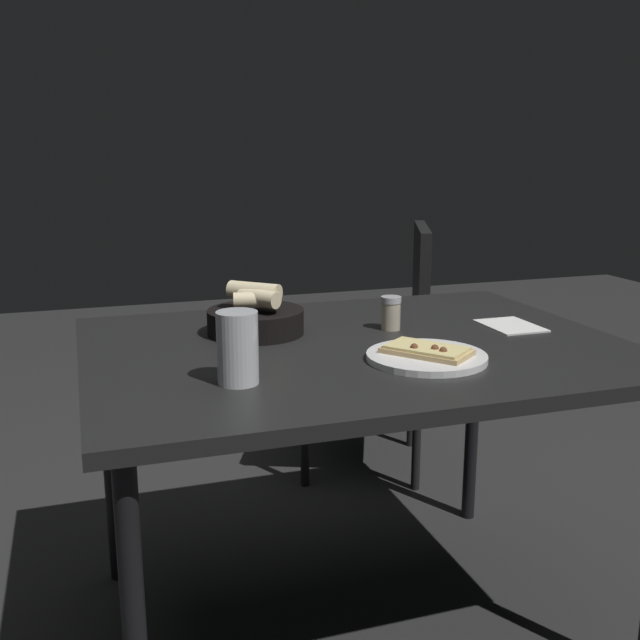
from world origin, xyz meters
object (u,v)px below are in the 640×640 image
dining_table (356,368)px  pizza_plate (427,355)px  pepper_shaker (391,315)px  bread_basket (256,318)px  beer_glass (238,351)px  chair_near (386,334)px

dining_table → pizza_plate: (-0.17, -0.09, 0.07)m
pepper_shaker → bread_basket: bearing=79.2°
bread_basket → beer_glass: (-0.35, 0.12, 0.02)m
dining_table → bread_basket: bread_basket is taller
pizza_plate → pepper_shaker: 0.27m
dining_table → pizza_plate: pizza_plate is taller
pizza_plate → beer_glass: bearing=93.7°
beer_glass → pepper_shaker: (0.29, -0.44, -0.03)m
bread_basket → pizza_plate: bearing=-139.0°
beer_glass → bread_basket: bearing=-18.6°
dining_table → beer_glass: bearing=122.6°
pizza_plate → beer_glass: (-0.03, 0.40, 0.05)m
dining_table → chair_near: size_ratio=1.36×
pepper_shaker → chair_near: 0.85m
bread_basket → chair_near: (0.68, -0.63, -0.26)m
beer_glass → pepper_shaker: 0.53m
pepper_shaker → chair_near: size_ratio=0.09×
dining_table → pizza_plate: size_ratio=4.78×
pizza_plate → bread_basket: bearing=41.0°
dining_table → pepper_shaker: (0.09, -0.12, 0.09)m
dining_table → beer_glass: size_ratio=8.71×
pizza_plate → bread_basket: (0.33, 0.28, 0.03)m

